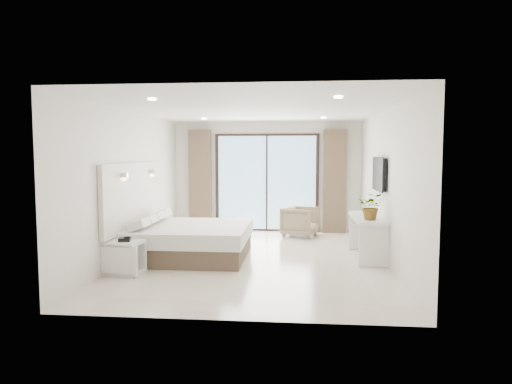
% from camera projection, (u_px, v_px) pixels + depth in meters
% --- Properties ---
extents(ground, '(6.20, 6.20, 0.00)m').
position_uv_depth(ground, '(255.00, 259.00, 8.32)').
color(ground, beige).
rests_on(ground, ground).
extents(room_shell, '(4.62, 6.22, 2.72)m').
position_uv_depth(room_shell, '(249.00, 171.00, 8.96)').
color(room_shell, silver).
rests_on(room_shell, ground).
extents(bed, '(2.14, 2.04, 0.74)m').
position_uv_depth(bed, '(189.00, 240.00, 8.45)').
color(bed, brown).
rests_on(bed, ground).
extents(nightstand, '(0.64, 0.56, 0.52)m').
position_uv_depth(nightstand, '(123.00, 257.00, 7.29)').
color(nightstand, white).
rests_on(nightstand, ground).
extents(phone, '(0.20, 0.17, 0.06)m').
position_uv_depth(phone, '(124.00, 240.00, 7.22)').
color(phone, black).
rests_on(phone, nightstand).
extents(console_desk, '(0.51, 1.62, 0.77)m').
position_uv_depth(console_desk, '(367.00, 227.00, 8.39)').
color(console_desk, white).
rests_on(console_desk, ground).
extents(plant, '(0.53, 0.56, 0.37)m').
position_uv_depth(plant, '(371.00, 209.00, 7.92)').
color(plant, '#33662D').
rests_on(plant, console_desk).
extents(armchair, '(0.89, 0.92, 0.76)m').
position_uv_depth(armchair, '(300.00, 220.00, 10.60)').
color(armchair, '#988463').
rests_on(armchair, ground).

